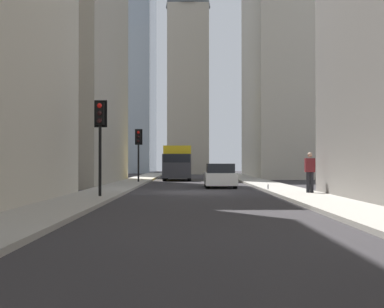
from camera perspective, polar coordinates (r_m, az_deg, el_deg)
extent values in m
plane|color=#302D30|center=(29.04, 0.56, -3.78)|extent=(135.00, 135.00, 0.00)
cube|color=#A8A399|center=(29.31, -8.29, -3.60)|extent=(90.00, 2.20, 0.14)
cube|color=#A8A399|center=(29.44, 9.36, -3.59)|extent=(90.00, 2.20, 0.14)
cube|color=beige|center=(59.42, 10.59, 10.20)|extent=(17.89, 10.00, 25.65)
cube|color=#A8A091|center=(42.91, -14.45, 14.38)|extent=(17.41, 10.00, 25.45)
cube|color=#A8A091|center=(73.12, -0.39, 6.28)|extent=(5.11, 5.11, 21.01)
cube|color=yellow|center=(48.84, -1.42, -0.75)|extent=(4.60, 2.25, 2.60)
cube|color=#38383D|center=(45.64, -1.50, -1.19)|extent=(1.90, 2.25, 1.90)
cube|color=black|center=(45.64, -1.50, -0.44)|extent=(1.92, 2.09, 0.64)
cylinder|color=black|center=(45.64, -0.27, -2.14)|extent=(0.88, 0.28, 0.88)
cylinder|color=black|center=(45.68, -2.74, -2.13)|extent=(0.88, 0.28, 0.88)
cylinder|color=black|center=(50.24, -0.27, -2.01)|extent=(0.88, 0.28, 0.88)
cylinder|color=black|center=(50.28, -2.52, -2.01)|extent=(0.88, 0.28, 0.88)
cube|color=silver|center=(34.17, 2.78, -2.44)|extent=(4.30, 1.78, 0.70)
cube|color=black|center=(33.96, 2.80, -1.41)|extent=(2.10, 1.58, 0.54)
cylinder|color=black|center=(35.57, 3.92, -2.71)|extent=(0.64, 0.22, 0.64)
cylinder|color=black|center=(35.49, 1.41, -2.72)|extent=(0.64, 0.22, 0.64)
cylinder|color=black|center=(32.88, 4.27, -2.87)|extent=(0.64, 0.22, 0.64)
cylinder|color=black|center=(32.79, 1.55, -2.87)|extent=(0.64, 0.22, 0.64)
cylinder|color=black|center=(23.56, -9.06, -0.62)|extent=(0.12, 0.12, 2.88)
cube|color=black|center=(23.64, -9.05, 3.97)|extent=(0.28, 0.32, 0.90)
cube|color=black|center=(23.79, -8.99, 3.94)|extent=(0.03, 0.52, 1.10)
sphere|color=red|center=(23.51, -9.11, 4.73)|extent=(0.20, 0.20, 0.20)
sphere|color=black|center=(23.48, -9.11, 4.00)|extent=(0.20, 0.20, 0.20)
sphere|color=black|center=(23.46, -9.11, 3.27)|extent=(0.20, 0.20, 0.20)
cylinder|color=black|center=(40.42, -5.30, -0.84)|extent=(0.12, 0.12, 2.67)
cube|color=black|center=(40.45, -5.30, 1.70)|extent=(0.28, 0.32, 0.90)
cube|color=black|center=(40.61, -5.28, 1.69)|extent=(0.03, 0.52, 1.10)
sphere|color=red|center=(40.31, -5.32, 2.13)|extent=(0.20, 0.20, 0.20)
sphere|color=black|center=(40.29, -5.32, 1.71)|extent=(0.20, 0.20, 0.20)
sphere|color=black|center=(40.28, -5.32, 1.28)|extent=(0.20, 0.20, 0.20)
cylinder|color=black|center=(26.44, 11.73, -2.75)|extent=(0.16, 0.16, 0.92)
cylinder|color=black|center=(26.41, 11.37, -2.76)|extent=(0.16, 0.16, 0.92)
cube|color=maroon|center=(26.41, 11.55, -1.08)|extent=(0.26, 0.44, 0.62)
sphere|color=tan|center=(26.41, 11.55, -0.08)|extent=(0.22, 0.22, 0.22)
cylinder|color=#999EA3|center=(29.43, 7.51, -3.26)|extent=(0.07, 0.07, 0.20)
cylinder|color=#999EA3|center=(29.42, 7.51, -3.00)|extent=(0.03, 0.03, 0.07)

